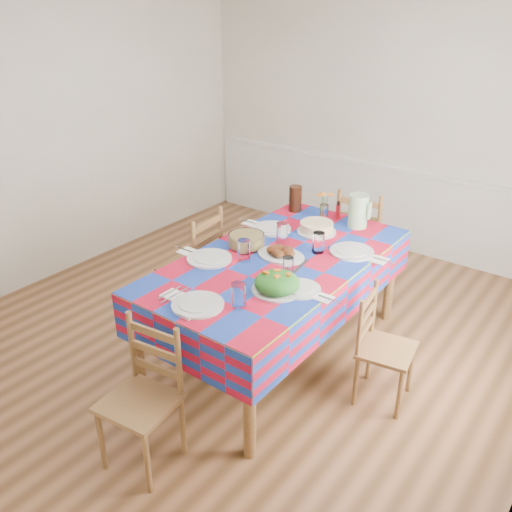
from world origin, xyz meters
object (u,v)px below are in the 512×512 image
at_px(chair_near, 144,398).
at_px(chair_left, 195,267).
at_px(green_pitcher, 358,211).
at_px(dining_table, 278,269).
at_px(tea_pitcher, 295,199).
at_px(chair_right, 381,348).
at_px(chair_far, 361,240).
at_px(meat_platter, 281,253).

height_order(chair_near, chair_left, chair_left).
xyz_separation_m(green_pitcher, chair_left, (-1.05, -0.88, -0.48)).
height_order(dining_table, tea_pitcher, tea_pitcher).
relative_size(tea_pitcher, chair_right, 0.27).
height_order(chair_far, chair_left, chair_left).
height_order(green_pitcher, chair_far, green_pitcher).
relative_size(dining_table, tea_pitcher, 9.44).
bearing_deg(chair_far, green_pitcher, 100.89).
bearing_deg(chair_right, green_pitcher, 28.29).
xyz_separation_m(meat_platter, green_pitcher, (0.18, 0.86, 0.11)).
height_order(meat_platter, chair_left, chair_left).
relative_size(meat_platter, tea_pitcher, 1.64).
bearing_deg(chair_near, green_pitcher, 78.01).
bearing_deg(green_pitcher, chair_right, -52.32).
distance_m(chair_near, chair_left, 1.62).
height_order(dining_table, chair_near, chair_near).
xyz_separation_m(dining_table, tea_pitcher, (-0.43, 0.88, 0.21)).
relative_size(chair_near, chair_far, 0.91).
distance_m(tea_pitcher, chair_near, 2.35).
xyz_separation_m(chair_far, chair_right, (0.87, -1.37, -0.09)).
bearing_deg(chair_left, meat_platter, 84.98).
bearing_deg(green_pitcher, chair_far, 110.05).
relative_size(dining_table, chair_left, 2.12).
bearing_deg(chair_left, chair_near, 25.19).
bearing_deg(dining_table, chair_left, 179.63).
relative_size(meat_platter, chair_near, 0.41).
distance_m(green_pitcher, chair_right, 1.27).
bearing_deg(meat_platter, green_pitcher, 78.01).
distance_m(chair_near, chair_right, 1.62).
distance_m(chair_far, chair_right, 1.63).
xyz_separation_m(tea_pitcher, chair_right, (1.31, -0.89, -0.54)).
xyz_separation_m(meat_platter, chair_far, (0.01, 1.33, -0.37)).
xyz_separation_m(tea_pitcher, chair_near, (0.43, -2.25, -0.50)).
relative_size(meat_platter, green_pitcher, 1.35).
distance_m(dining_table, chair_right, 0.93).
bearing_deg(tea_pitcher, green_pitcher, 0.56).
bearing_deg(chair_right, dining_table, 80.19).
relative_size(green_pitcher, tea_pitcher, 1.21).
bearing_deg(chair_right, tea_pitcher, 46.37).
bearing_deg(tea_pitcher, chair_right, -34.23).
height_order(green_pitcher, chair_near, green_pitcher).
bearing_deg(chair_near, dining_table, 82.50).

